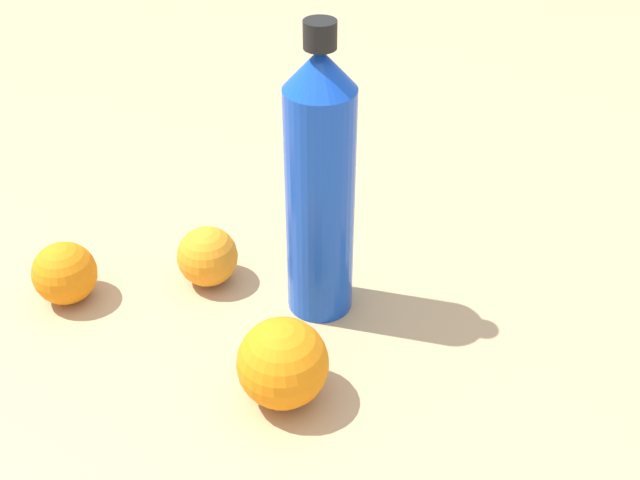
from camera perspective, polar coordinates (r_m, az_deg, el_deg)
name	(u,v)px	position (r m, az deg, el deg)	size (l,w,h in m)	color
ground_plane	(287,328)	(0.76, -2.53, -6.63)	(2.40, 2.40, 0.00)	tan
water_bottle	(320,188)	(0.70, 0.00, 3.96)	(0.07, 0.07, 0.30)	blue
orange_0	(207,256)	(0.80, -8.48, -1.22)	(0.06, 0.06, 0.06)	orange
orange_1	(283,363)	(0.67, -2.83, -9.26)	(0.08, 0.08, 0.08)	orange
orange_2	(65,273)	(0.81, -18.69, -2.38)	(0.07, 0.07, 0.07)	orange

